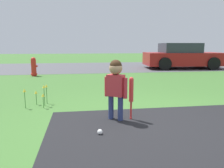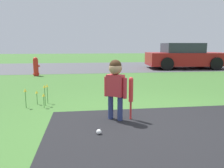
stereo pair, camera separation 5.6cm
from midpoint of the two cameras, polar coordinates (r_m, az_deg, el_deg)
name	(u,v)px [view 2 (the right image)]	position (r m, az deg, el deg)	size (l,w,h in m)	color
ground_plane	(155,128)	(3.38, 11.67, -11.19)	(60.00, 60.00, 0.00)	#3D6B2D
street_strip	(101,67)	(12.54, -2.79, 4.53)	(40.00, 6.00, 0.01)	#4C4C51
child	(115,81)	(3.50, 1.34, 0.69)	(0.34, 0.28, 0.99)	navy
baseball_bat	(131,92)	(3.56, 5.41, -2.15)	(0.07, 0.07, 0.71)	red
sports_ball	(99,132)	(3.08, -2.92, -12.37)	(0.07, 0.07, 0.07)	white
fire_hydrant	(36,67)	(9.25, -19.11, 4.28)	(0.27, 0.24, 0.75)	red
parked_car	(184,57)	(12.24, 18.54, 6.82)	(4.11, 2.24, 1.33)	maroon
flower_bed	(40,91)	(4.62, -18.07, -1.77)	(0.43, 0.39, 0.43)	#38702D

